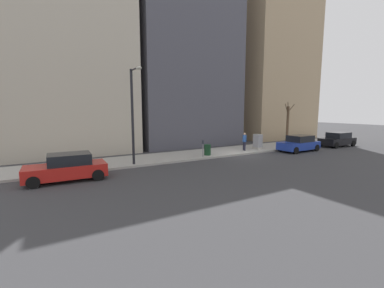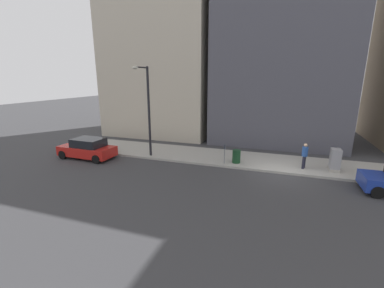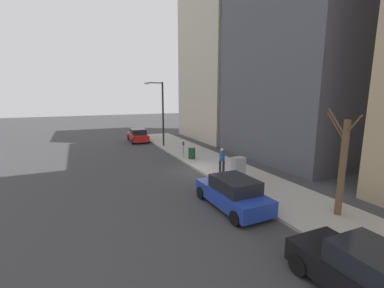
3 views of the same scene
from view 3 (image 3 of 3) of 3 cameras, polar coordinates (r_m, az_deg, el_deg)
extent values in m
plane|color=#38383A|center=(18.35, 1.20, -6.05)|extent=(120.00, 120.00, 0.00)
cube|color=#9E9B93|center=(19.24, 6.61, -5.10)|extent=(4.00, 36.00, 0.15)
cube|color=black|center=(8.71, 35.12, -24.05)|extent=(1.85, 4.22, 0.70)
cube|color=black|center=(8.30, 36.87, -20.79)|extent=(1.63, 2.22, 0.60)
cylinder|color=black|center=(9.00, 22.65, -23.55)|extent=(0.23, 0.64, 0.64)
cylinder|color=black|center=(10.15, 29.78, -20.00)|extent=(0.23, 0.64, 0.64)
cube|color=#1E389E|center=(12.62, 8.88, -11.33)|extent=(1.87, 4.23, 0.70)
cube|color=black|center=(12.24, 9.49, -8.81)|extent=(1.64, 2.23, 0.60)
cylinder|color=black|center=(13.54, 2.08, -10.78)|extent=(0.23, 0.64, 0.64)
cylinder|color=black|center=(14.35, 8.21, -9.63)|extent=(0.23, 0.64, 0.64)
cylinder|color=black|center=(11.12, 9.68, -15.92)|extent=(0.23, 0.64, 0.64)
cylinder|color=black|center=(12.09, 16.53, -13.96)|extent=(0.23, 0.64, 0.64)
cube|color=red|center=(30.75, -11.93, 1.60)|extent=(1.93, 4.25, 0.70)
cube|color=black|center=(30.46, -11.91, 2.75)|extent=(1.67, 2.25, 0.60)
cylinder|color=black|center=(32.16, -13.91, 1.46)|extent=(0.24, 0.65, 0.64)
cylinder|color=black|center=(32.45, -10.95, 1.65)|extent=(0.24, 0.65, 0.64)
cylinder|color=black|center=(29.14, -12.99, 0.57)|extent=(0.24, 0.65, 0.64)
cylinder|color=black|center=(29.46, -9.73, 0.80)|extent=(0.24, 0.65, 0.64)
cylinder|color=slate|center=(21.66, -1.93, -1.62)|extent=(0.07, 0.07, 1.05)
cube|color=#2D333D|center=(21.52, -1.94, 0.14)|extent=(0.14, 0.10, 0.30)
cube|color=#A8A399|center=(16.29, 10.19, -7.51)|extent=(0.83, 0.61, 0.18)
cube|color=#939399|center=(16.09, 10.27, -5.08)|extent=(0.75, 0.55, 1.25)
cylinder|color=black|center=(26.63, -6.46, 6.53)|extent=(0.18, 0.18, 6.50)
cylinder|color=black|center=(26.37, -8.30, 13.30)|extent=(1.60, 0.10, 0.10)
ellipsoid|color=beige|center=(26.15, -10.03, 13.17)|extent=(0.56, 0.32, 0.20)
cylinder|color=brown|center=(12.68, 30.43, -4.72)|extent=(0.28, 0.28, 4.15)
cylinder|color=brown|center=(12.08, 32.28, 3.57)|extent=(0.28, 0.76, 0.89)
cylinder|color=brown|center=(12.51, 29.40, 3.35)|extent=(0.30, 0.86, 1.24)
cylinder|color=brown|center=(12.36, 29.55, 4.15)|extent=(0.49, 0.69, 1.22)
cylinder|color=#14381E|center=(21.18, -0.04, -2.10)|extent=(0.56, 0.56, 0.90)
cylinder|color=#1E1E2D|center=(17.57, 6.26, -4.97)|extent=(0.16, 0.16, 0.82)
cylinder|color=#1E1E2D|center=(17.62, 7.02, -4.94)|extent=(0.16, 0.16, 0.82)
cylinder|color=#23478C|center=(17.41, 6.69, -2.67)|extent=(0.36, 0.36, 0.62)
sphere|color=tan|center=(17.32, 6.72, -1.32)|extent=(0.22, 0.22, 0.22)
cube|color=#4C4C56|center=(25.57, 25.77, 21.55)|extent=(11.43, 11.43, 21.10)
cube|color=#BCB29E|center=(34.41, 9.42, 22.02)|extent=(10.71, 10.71, 24.30)
camera|label=1|loc=(32.08, -41.14, 5.69)|focal=24.00mm
camera|label=2|loc=(18.40, -52.71, 8.38)|focal=24.00mm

